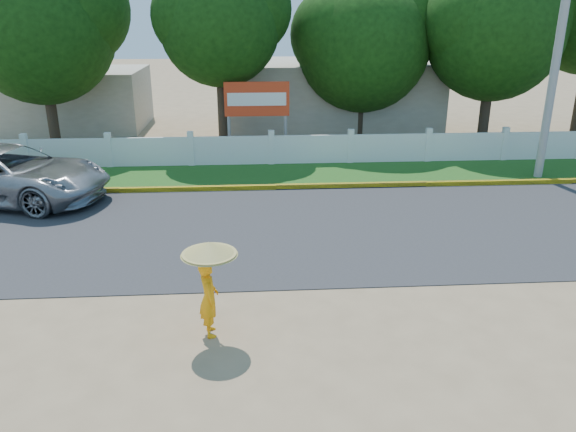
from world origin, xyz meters
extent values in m
plane|color=#9E8460|center=(0.00, 0.00, 0.00)|extent=(120.00, 120.00, 0.00)
cube|color=#38383A|center=(0.00, 4.50, 0.01)|extent=(60.00, 7.00, 0.02)
cube|color=#2D601E|center=(0.00, 9.75, 0.01)|extent=(60.00, 3.50, 0.03)
cube|color=yellow|center=(0.00, 8.05, 0.08)|extent=(40.00, 0.18, 0.16)
cube|color=silver|center=(0.00, 11.20, 0.55)|extent=(40.00, 0.10, 1.10)
cube|color=#B7AD99|center=(3.00, 18.00, 1.60)|extent=(10.00, 6.00, 3.20)
cube|color=#B7AD99|center=(-10.00, 19.00, 1.40)|extent=(8.00, 5.00, 2.80)
cylinder|color=gray|center=(9.25, 8.84, 4.48)|extent=(0.28, 0.28, 8.95)
imported|color=#929499|center=(-8.13, 7.45, 0.84)|extent=(6.57, 4.28, 1.68)
imported|color=#FF9D0D|center=(-1.58, -0.55, 0.72)|extent=(0.44, 0.58, 1.45)
cylinder|color=#9B9CA1|center=(-1.53, -0.55, 1.28)|extent=(0.02, 0.02, 0.94)
cone|color=tan|center=(-1.53, -0.55, 1.68)|extent=(0.99, 0.99, 0.24)
cylinder|color=gray|center=(-1.60, 12.30, 1.00)|extent=(0.12, 0.12, 2.00)
cylinder|color=gray|center=(0.60, 12.30, 1.00)|extent=(0.12, 0.12, 2.00)
cube|color=red|center=(-0.50, 12.30, 2.30)|extent=(2.50, 0.12, 1.30)
cube|color=silver|center=(-0.50, 12.24, 2.30)|extent=(2.25, 0.02, 0.49)
cylinder|color=#473828|center=(9.27, 13.99, 1.56)|extent=(0.44, 0.44, 3.12)
sphere|color=#1A4910|center=(9.27, 13.99, 4.65)|extent=(5.56, 5.56, 5.56)
cylinder|color=#473828|center=(-1.87, 13.74, 1.82)|extent=(0.44, 0.44, 3.64)
sphere|color=#1A4910|center=(-1.87, 13.74, 4.95)|extent=(4.74, 4.74, 4.74)
cylinder|color=#473828|center=(-9.12, 14.84, 1.57)|extent=(0.44, 0.44, 3.14)
sphere|color=#1A4910|center=(-9.12, 14.84, 4.78)|extent=(5.98, 5.98, 5.98)
cylinder|color=#473828|center=(4.10, 15.19, 1.27)|extent=(0.44, 0.44, 2.55)
sphere|color=#1A4910|center=(4.10, 15.19, 4.11)|extent=(5.69, 5.69, 5.69)
camera|label=1|loc=(-0.78, -9.45, 5.54)|focal=35.00mm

